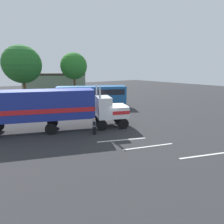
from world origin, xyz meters
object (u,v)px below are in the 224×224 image
Objects in this scene: semi_truck at (51,106)px; tree_left at (22,64)px; person_bystander at (94,125)px; tree_center at (74,66)px; parked_bus at (92,95)px.

tree_left is at bearing 86.11° from semi_truck.
person_bystander is 0.17× the size of tree_center.
tree_left reaches higher than semi_truck.
person_bystander is 23.62m from tree_center.
tree_center is at bearing 80.22° from parked_bus.
semi_truck is 8.59× the size of person_bystander.
tree_center is (9.53, -1.22, -0.25)m from tree_left.
tree_center is at bearing 58.97° from semi_truck.
semi_truck reaches higher than parked_bus.
person_bystander is (2.82, -3.44, -1.63)m from semi_truck.
semi_truck is 1.28× the size of parked_bus.
tree_left is 9.61m from tree_center.
tree_center is (1.76, 10.23, 4.61)m from parked_bus.
parked_bus is 1.06× the size of tree_left.
tree_center reaches higher than person_bystander.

